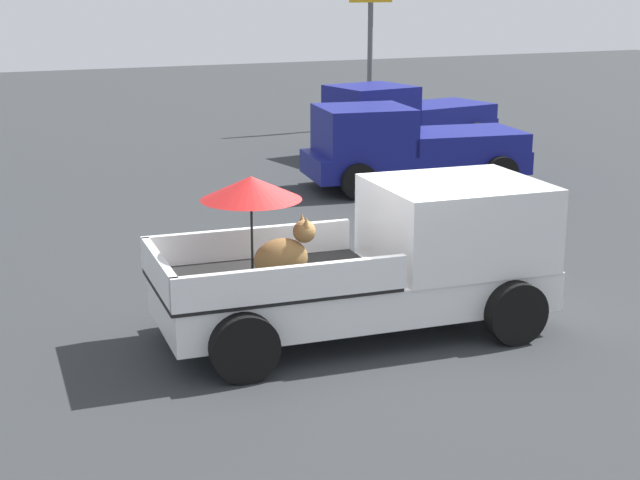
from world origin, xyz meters
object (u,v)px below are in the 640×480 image
at_px(pickup_truck_red, 401,119).
at_px(pickup_truck_far, 407,148).
at_px(pickup_truck_main, 387,259).
at_px(motel_sign, 371,18).

height_order(pickup_truck_red, pickup_truck_far, same).
bearing_deg(pickup_truck_far, pickup_truck_main, 68.16).
relative_size(pickup_truck_main, pickup_truck_far, 1.03).
bearing_deg(pickup_truck_red, motel_sign, -114.52).
bearing_deg(pickup_truck_red, pickup_truck_far, 54.32).
distance_m(pickup_truck_far, motel_sign, 9.29).
relative_size(pickup_truck_red, motel_sign, 1.07).
distance_m(pickup_truck_red, pickup_truck_far, 4.51).
xyz_separation_m(pickup_truck_main, pickup_truck_red, (6.65, 11.83, -0.09)).
xyz_separation_m(pickup_truck_main, motel_sign, (7.88, 16.15, 2.34)).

